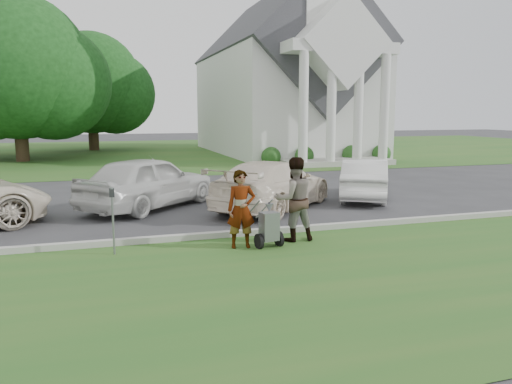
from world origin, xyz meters
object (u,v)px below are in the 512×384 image
person_left (241,210)px  car_d (365,179)px  church (284,68)px  parking_meter_near (113,213)px  tree_back (91,88)px  tree_left (16,74)px  striping_cart (269,227)px  person_right (294,200)px  car_c (273,185)px  car_b (149,182)px

person_left → car_d: 7.45m
church → parking_meter_near: bearing=-118.1°
tree_back → church: bearing=-27.8°
tree_left → striping_cart: bearing=-70.9°
tree_left → car_d: bearing=-53.7°
person_right → car_c: bearing=-102.2°
car_c → church: bearing=-65.0°
car_b → person_left: bearing=152.9°
car_c → car_b: bearing=27.9°
parking_meter_near → striping_cart: bearing=-7.3°
tree_back → parking_meter_near: (0.59, -30.15, -3.84)m
church → tree_left: bearing=-176.2°
car_b → car_d: car_b is taller
person_right → car_d: 6.34m
person_right → car_b: (-2.75, 5.00, -0.14)m
person_left → car_d: size_ratio=0.41×
person_left → car_d: bearing=47.2°
parking_meter_near → tree_left: bearing=101.7°
parking_meter_near → car_b: bearing=76.6°
parking_meter_near → car_c: car_c is taller
striping_cart → parking_meter_near: 3.27m
church → car_d: size_ratio=5.87×
church → car_d: church is taller
parking_meter_near → person_right: bearing=-0.6°
person_left → car_c: size_ratio=0.33×
car_b → car_c: car_b is taller
tree_left → person_left: size_ratio=6.32×
striping_cart → car_c: bearing=60.4°
tree_back → car_b: (1.78, -25.19, -3.92)m
tree_back → car_b: 25.55m
person_right → parking_meter_near: person_right is taller
person_right → parking_meter_near: (-3.94, 0.04, -0.06)m
striping_cart → car_d: 7.11m
church → parking_meter_near: size_ratio=17.15×
tree_back → striping_cart: tree_back is taller
car_d → tree_back: bearing=-40.1°
tree_left → person_right: (8.53, -22.19, -4.16)m
tree_back → person_left: (3.23, -30.42, -3.89)m
tree_back → parking_meter_near: bearing=-88.9°
tree_back → person_left: 30.84m
parking_meter_near → car_c: size_ratio=0.28×
tree_back → parking_meter_near: tree_back is taller
person_left → parking_meter_near: size_ratio=1.20×
tree_left → parking_meter_near: 23.01m
tree_left → tree_back: size_ratio=1.11×
church → car_c: church is taller
striping_cart → parking_meter_near: (-3.21, 0.41, 0.43)m
person_left → car_c: 4.57m
church → striping_cart: 26.00m
church → car_c: bearing=-111.4°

